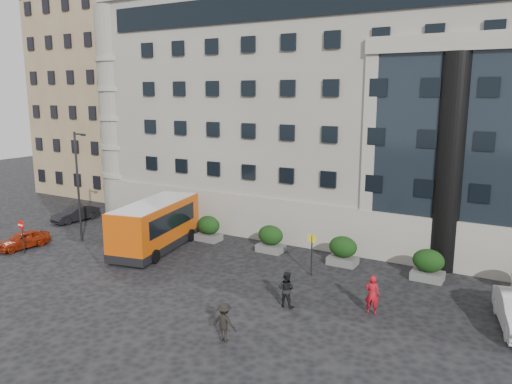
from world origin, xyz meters
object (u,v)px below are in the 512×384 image
Objects in this scene: hedge_a at (209,228)px; hedge_d at (428,265)px; pedestrian_a at (372,294)px; red_truck at (153,187)px; parked_car_d at (167,197)px; no_entry_sign at (22,230)px; parked_car_a at (23,240)px; bus_stop_sign at (312,248)px; minibus at (155,224)px; hedge_c at (343,250)px; parked_car_c at (136,208)px; hedge_b at (271,239)px; parked_car_b at (76,214)px; pedestrian_c at (224,322)px; street_lamp at (78,182)px; pedestrian_b at (286,289)px.

hedge_a and hedge_d have the same top height.
red_truck is at bearing -32.27° from pedestrian_a.
no_entry_sign is at bearing -76.55° from parked_car_d.
red_truck is 1.70× the size of parked_car_a.
minibus is (-11.37, -0.80, 0.12)m from bus_stop_sign.
hedge_c is 0.51× the size of parked_car_a.
hedge_c reaches higher than parked_car_c.
parked_car_b is at bearing -176.52° from hedge_b.
parked_car_d is at bearing 143.60° from hedge_a.
minibus is 2.13× the size of parked_car_b.
parked_car_c is at bearing 56.03° from parked_car_b.
hedge_b is at bearing -38.66° from pedestrian_a.
parked_car_d is (-15.78, 7.80, -0.19)m from hedge_b.
pedestrian_c is at bearing -117.06° from hedge_d.
parked_car_c reaches higher than parked_car_b.
hedge_c is 21.33m from no_entry_sign.
no_entry_sign is at bearing 2.11° from pedestrian_a.
no_entry_sign is at bearing -9.98° from pedestrian_c.
street_lamp reaches higher than hedge_a.
hedge_c is at bearing 72.18° from bus_stop_sign.
pedestrian_c is at bearing -51.65° from hedge_a.
bus_stop_sign is at bearing -16.27° from red_truck.
minibus is at bearing -153.02° from hedge_b.
hedge_b is 1.00× the size of pedestrian_b.
hedge_b is 0.51× the size of parked_car_a.
pedestrian_b is 4.60m from pedestrian_c.
bus_stop_sign is (-6.10, -2.80, 0.80)m from hedge_d.
hedge_b is 16.74m from no_entry_sign.
hedge_b is 10.40m from hedge_d.
hedge_d is 25.58m from parked_car_c.
pedestrian_a is 1.07× the size of pedestrian_b.
bus_stop_sign is at bearing 23.03° from parked_car_a.
pedestrian_c is (-0.02, -9.18, -0.87)m from bus_stop_sign.
no_entry_sign is 0.27× the size of minibus.
street_lamp is at bearing -22.73° from pedestrian_c.
parked_car_b is 0.80× the size of parked_car_c.
hedge_a is at bearing 46.56° from parked_car_a.
street_lamp is 1.31× the size of red_truck.
hedge_c is 1.00× the size of pedestrian_b.
minibus is 2.36× the size of parked_car_a.
hedge_d is 29.07m from red_truck.
parked_car_c is 2.90× the size of pedestrian_c.
street_lamp is 17.75m from bus_stop_sign.
parked_car_c is at bearing 163.90° from bus_stop_sign.
hedge_b is 14.41m from street_lamp.
no_entry_sign is 11.68m from parked_car_c.
minibus is (-1.87, -3.60, 0.92)m from hedge_a.
hedge_b is 18.24m from parked_car_b.
parked_car_c is 5.08m from parked_car_d.
hedge_c is 0.23× the size of street_lamp.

